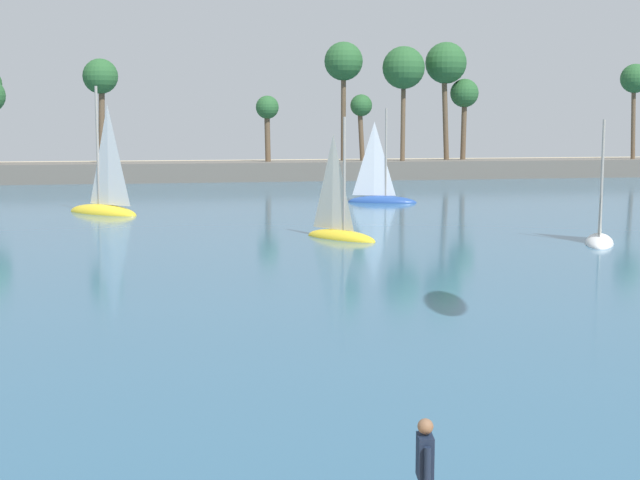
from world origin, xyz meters
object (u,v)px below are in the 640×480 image
at_px(person_at_waterline, 425,475).
at_px(sailboat_mid_bay, 381,193).
at_px(sailboat_toward_headland, 339,227).
at_px(sailboat_far_left, 104,201).
at_px(sailboat_near_shore, 600,231).

distance_m(person_at_waterline, sailboat_mid_bay, 50.78).
bearing_deg(person_at_waterline, sailboat_toward_headland, 79.91).
xyz_separation_m(person_at_waterline, sailboat_far_left, (-5.89, 44.98, -0.10)).
height_order(sailboat_near_shore, sailboat_far_left, sailboat_far_left).
bearing_deg(person_at_waterline, sailboat_far_left, 97.46).
distance_m(sailboat_mid_bay, sailboat_toward_headland, 19.70).
relative_size(person_at_waterline, sailboat_near_shore, 0.28).
relative_size(sailboat_near_shore, sailboat_mid_bay, 0.87).
xyz_separation_m(sailboat_near_shore, sailboat_mid_bay, (-4.36, 22.37, 0.08)).
distance_m(person_at_waterline, sailboat_far_left, 45.36).
height_order(sailboat_near_shore, sailboat_mid_bay, sailboat_mid_bay).
bearing_deg(sailboat_toward_headland, sailboat_near_shore, -19.20).
xyz_separation_m(person_at_waterline, sailboat_near_shore, (16.68, 26.89, -0.30)).
relative_size(person_at_waterline, sailboat_mid_bay, 0.24).
height_order(person_at_waterline, sailboat_toward_headland, sailboat_toward_headland).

